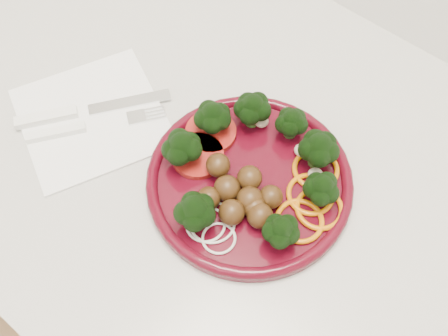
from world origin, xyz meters
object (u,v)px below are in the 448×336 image
Objects in this scene: knife at (73,113)px; fork at (73,129)px; plate at (252,175)px; napkin at (92,117)px.

knife is 1.12× the size of fork.
plate is 1.44× the size of knife.
napkin is at bearing 33.31° from fork.
plate is at bearing 14.40° from napkin.
napkin is at bearing -22.66° from knife.
fork is (-0.00, -0.03, 0.01)m from napkin.
napkin is 1.15× the size of fork.
napkin is 1.02× the size of knife.
napkin is at bearing -165.60° from plate.
plate is at bearing -32.71° from fork.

